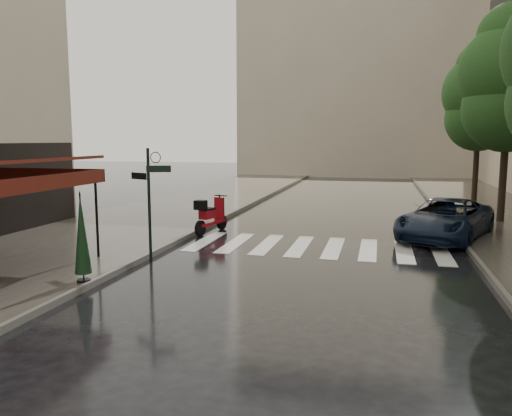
% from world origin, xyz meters
% --- Properties ---
extents(ground, '(120.00, 120.00, 0.00)m').
position_xyz_m(ground, '(0.00, 0.00, 0.00)').
color(ground, black).
rests_on(ground, ground).
extents(sidewalk_near, '(6.00, 60.00, 0.12)m').
position_xyz_m(sidewalk_near, '(-4.50, 12.00, 0.06)').
color(sidewalk_near, '#38332D').
rests_on(sidewalk_near, ground).
extents(curb_near, '(0.12, 60.00, 0.16)m').
position_xyz_m(curb_near, '(-1.45, 12.00, 0.07)').
color(curb_near, '#595651').
rests_on(curb_near, ground).
extents(curb_far, '(0.12, 60.00, 0.16)m').
position_xyz_m(curb_far, '(7.45, 12.00, 0.07)').
color(curb_far, '#595651').
rests_on(curb_far, ground).
extents(crosswalk, '(7.85, 3.20, 0.01)m').
position_xyz_m(crosswalk, '(2.98, 6.00, 0.01)').
color(crosswalk, silver).
rests_on(crosswalk, ground).
extents(signpost, '(1.17, 0.29, 3.10)m').
position_xyz_m(signpost, '(-1.19, 3.00, 1.83)').
color(signpost, black).
rests_on(signpost, ground).
extents(backdrop_building, '(22.00, 6.00, 20.00)m').
position_xyz_m(backdrop_building, '(3.00, 38.00, 10.00)').
color(backdrop_building, '#C1AD93').
rests_on(backdrop_building, ground).
extents(tree_mid, '(3.80, 3.80, 8.34)m').
position_xyz_m(tree_mid, '(9.50, 12.00, 5.59)').
color(tree_mid, black).
rests_on(tree_mid, sidewalk_far).
extents(tree_far, '(3.80, 3.80, 8.16)m').
position_xyz_m(tree_far, '(9.70, 19.00, 5.46)').
color(tree_far, black).
rests_on(tree_far, sidewalk_far).
extents(scooter, '(0.79, 1.94, 1.29)m').
position_xyz_m(scooter, '(-1.02, 7.45, 0.60)').
color(scooter, black).
rests_on(scooter, ground).
extents(parked_car, '(3.93, 5.38, 1.36)m').
position_xyz_m(parked_car, '(7.00, 8.28, 0.68)').
color(parked_car, black).
rests_on(parked_car, ground).
extents(parasol_back, '(0.38, 0.38, 2.02)m').
position_xyz_m(parasol_back, '(-1.65, 0.50, 1.21)').
color(parasol_back, black).
rests_on(parasol_back, sidewalk_near).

